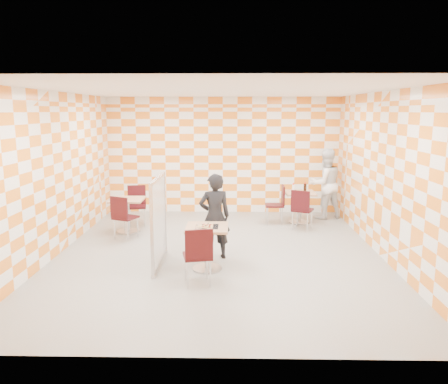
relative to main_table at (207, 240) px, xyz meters
name	(u,v)px	position (x,y,z in m)	size (l,w,h in m)	color
room_shell	(219,171)	(0.16, 1.35, 0.99)	(7.00, 7.00, 7.00)	gray
main_table	(207,240)	(0.00, 0.00, 0.00)	(0.70, 0.70, 0.75)	tan
second_table	(300,202)	(2.03, 3.18, 0.00)	(0.70, 0.70, 0.75)	tan
empty_table	(128,209)	(-1.89, 2.29, 0.00)	(0.70, 0.70, 0.75)	tan
chair_main_front	(198,252)	(-0.09, -0.72, 0.04)	(0.50, 0.51, 0.92)	#360A0E
chair_second_front	(301,207)	(1.96, 2.50, 0.04)	(0.56, 0.57, 0.92)	#360A0E
chair_second_side	(278,201)	(1.51, 3.07, 0.04)	(0.43, 0.42, 0.92)	#360A0E
chair_empty_near	(123,214)	(-1.85, 1.71, 0.04)	(0.56, 0.56, 0.92)	#360A0E
chair_empty_far	(137,202)	(-1.82, 2.94, 0.04)	(0.49, 0.50, 0.92)	#360A0E
partition	(159,221)	(-0.84, 0.22, 0.28)	(0.08, 1.38, 1.55)	white
man_dark	(215,216)	(0.10, 0.59, 0.27)	(0.57, 0.37, 1.56)	black
man_white	(325,184)	(2.71, 3.66, 0.36)	(0.85, 0.66, 1.74)	white
pizza_on_foil	(207,226)	(0.00, -0.02, 0.26)	(0.40, 0.40, 0.04)	silver
sport_bottle	(293,188)	(1.88, 3.27, 0.33)	(0.06, 0.06, 0.20)	white
soda_bottle	(305,188)	(2.14, 3.18, 0.34)	(0.07, 0.07, 0.23)	black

